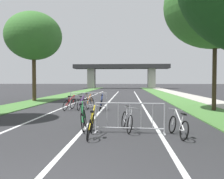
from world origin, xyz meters
name	(u,v)px	position (x,y,z in m)	size (l,w,h in m)	color
grass_verge_left	(67,95)	(-6.21, 26.83, 0.03)	(2.54, 65.59, 0.05)	#477A38
grass_verge_right	(164,95)	(6.21, 26.83, 0.03)	(2.54, 65.59, 0.05)	#477A38
sidewalk_path_right	(184,95)	(8.67, 26.83, 0.04)	(2.37, 65.59, 0.08)	#ADA89E
lane_stripe_center	(111,100)	(0.00, 18.97, 0.00)	(0.14, 37.95, 0.01)	silver
lane_stripe_right_lane	(140,100)	(2.72, 18.97, 0.00)	(0.14, 37.95, 0.01)	silver
lane_stripe_left_lane	(82,100)	(-2.72, 18.97, 0.00)	(0.14, 37.95, 0.01)	silver
overpass_bridge	(121,70)	(0.00, 54.21, 4.46)	(22.95, 4.35, 5.79)	#2D2D30
tree_left_oak_mid	(34,36)	(-6.70, 17.35, 5.75)	(4.95, 4.95, 7.87)	#4C3823
tree_right_pine_near	(215,5)	(6.76, 11.32, 6.26)	(6.00, 6.00, 8.81)	#3D2D1E
crowd_barrier_nearest	(130,118)	(1.69, 4.97, 0.52)	(2.42, 0.57, 1.05)	#ADADB2
crowd_barrier_second	(89,101)	(-0.87, 11.76, 0.52)	(2.40, 0.46, 1.05)	#ADADB2
bicycle_purple_0	(81,104)	(-1.26, 11.37, 0.37)	(0.43, 1.62, 0.89)	black
bicycle_blue_1	(101,104)	(0.00, 11.17, 0.39)	(0.44, 1.79, 1.01)	black
bicycle_green_2	(83,119)	(-0.01, 5.49, 0.40)	(0.54, 1.67, 1.04)	black
bicycle_silver_3	(127,121)	(1.59, 5.35, 0.37)	(0.68, 1.60, 0.93)	black
bicycle_white_4	(178,126)	(3.24, 4.57, 0.34)	(0.48, 1.63, 0.88)	black
bicycle_orange_5	(90,102)	(-0.90, 12.32, 0.39)	(0.46, 1.79, 1.00)	black
bicycle_red_6	(70,104)	(-1.97, 11.23, 0.37)	(0.73, 1.62, 0.98)	black
bicycle_yellow_7	(91,125)	(0.44, 4.42, 0.37)	(0.44, 1.73, 1.00)	black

